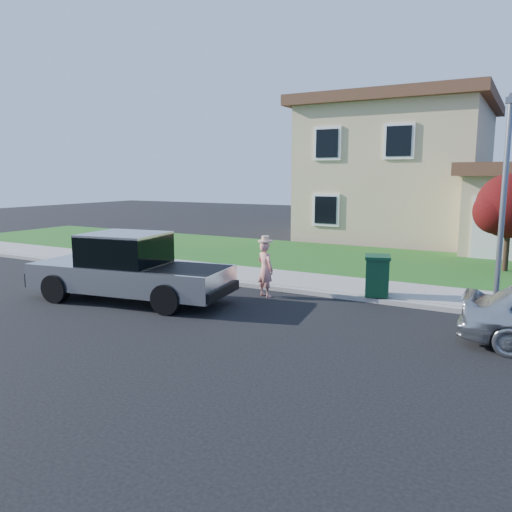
{
  "coord_description": "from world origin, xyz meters",
  "views": [
    {
      "loc": [
        6.2,
        -9.23,
        3.15
      ],
      "look_at": [
        0.29,
        1.37,
        1.2
      ],
      "focal_mm": 35.0,
      "sensor_mm": 36.0,
      "label": 1
    }
  ],
  "objects": [
    {
      "name": "ground",
      "position": [
        0.0,
        0.0,
        0.0
      ],
      "size": [
        80.0,
        80.0,
        0.0
      ],
      "primitive_type": "plane",
      "color": "black",
      "rests_on": "ground"
    },
    {
      "name": "curb",
      "position": [
        1.0,
        2.9,
        0.06
      ],
      "size": [
        40.0,
        0.2,
        0.12
      ],
      "primitive_type": "cube",
      "color": "gray",
      "rests_on": "ground"
    },
    {
      "name": "sidewalk",
      "position": [
        1.0,
        4.0,
        0.07
      ],
      "size": [
        40.0,
        2.0,
        0.15
      ],
      "primitive_type": "cube",
      "color": "gray",
      "rests_on": "ground"
    },
    {
      "name": "lawn",
      "position": [
        1.0,
        8.5,
        0.05
      ],
      "size": [
        40.0,
        7.0,
        0.1
      ],
      "primitive_type": "cube",
      "color": "#214E16",
      "rests_on": "ground"
    },
    {
      "name": "house",
      "position": [
        1.31,
        16.38,
        3.17
      ],
      "size": [
        14.0,
        11.3,
        6.85
      ],
      "color": "tan",
      "rests_on": "ground"
    },
    {
      "name": "pickup_truck",
      "position": [
        -2.67,
        0.06,
        0.81
      ],
      "size": [
        5.47,
        2.54,
        1.73
      ],
      "rotation": [
        0.0,
        0.0,
        0.15
      ],
      "color": "black",
      "rests_on": "ground"
    },
    {
      "name": "woman",
      "position": [
        0.15,
        2.12,
        0.76
      ],
      "size": [
        0.63,
        0.52,
        1.61
      ],
      "rotation": [
        0.0,
        0.0,
        2.76
      ],
      "color": "#E78D7F",
      "rests_on": "ground"
    },
    {
      "name": "ornamental_tree",
      "position": [
        5.54,
        8.65,
        2.11
      ],
      "size": [
        2.29,
        2.06,
        3.14
      ],
      "color": "black",
      "rests_on": "lawn"
    },
    {
      "name": "trash_bin",
      "position": [
        2.84,
        3.1,
        0.67
      ],
      "size": [
        0.8,
        0.87,
        1.02
      ],
      "rotation": [
        0.0,
        0.0,
        0.29
      ],
      "color": "#0F371F",
      "rests_on": "sidewalk"
    },
    {
      "name": "street_lamp",
      "position": [
        5.65,
        1.95,
        2.67
      ],
      "size": [
        0.25,
        0.61,
        4.68
      ],
      "rotation": [
        0.0,
        0.0,
        0.09
      ],
      "color": "slate",
      "rests_on": "ground"
    }
  ]
}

